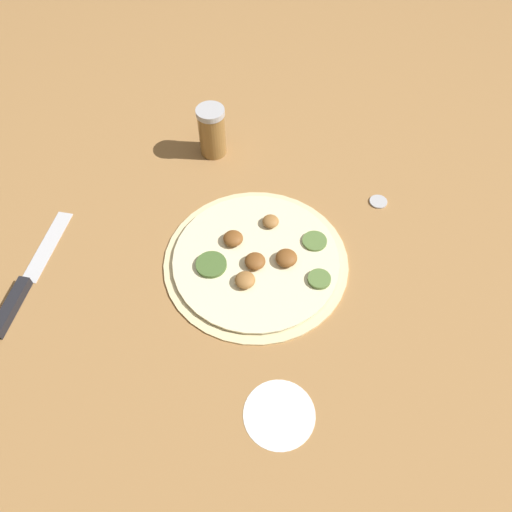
{
  "coord_description": "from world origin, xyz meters",
  "views": [
    {
      "loc": [
        -0.51,
        -0.06,
        0.74
      ],
      "look_at": [
        0.0,
        0.0,
        0.02
      ],
      "focal_mm": 35.0,
      "sensor_mm": 36.0,
      "label": 1
    }
  ],
  "objects_px": {
    "pizza": "(256,259)",
    "knife": "(20,292)",
    "loose_cap": "(378,201)",
    "spice_jar": "(212,131)"
  },
  "relations": [
    {
      "from": "loose_cap",
      "to": "spice_jar",
      "type": "bearing_deg",
      "value": 73.57
    },
    {
      "from": "knife",
      "to": "loose_cap",
      "type": "relative_size",
      "value": 7.89
    },
    {
      "from": "loose_cap",
      "to": "pizza",
      "type": "bearing_deg",
      "value": 127.73
    },
    {
      "from": "knife",
      "to": "loose_cap",
      "type": "distance_m",
      "value": 0.68
    },
    {
      "from": "spice_jar",
      "to": "loose_cap",
      "type": "height_order",
      "value": "spice_jar"
    },
    {
      "from": "knife",
      "to": "spice_jar",
      "type": "relative_size",
      "value": 2.5
    },
    {
      "from": "pizza",
      "to": "knife",
      "type": "height_order",
      "value": "pizza"
    },
    {
      "from": "pizza",
      "to": "knife",
      "type": "distance_m",
      "value": 0.41
    },
    {
      "from": "pizza",
      "to": "spice_jar",
      "type": "xyz_separation_m",
      "value": [
        0.27,
        0.13,
        0.05
      ]
    },
    {
      "from": "pizza",
      "to": "spice_jar",
      "type": "distance_m",
      "value": 0.31
    }
  ]
}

